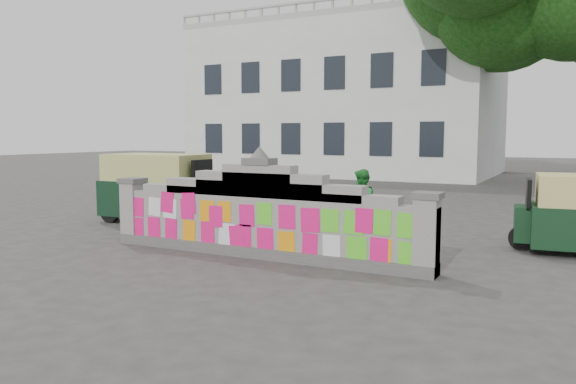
% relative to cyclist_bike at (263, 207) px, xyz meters
% --- Properties ---
extents(ground, '(100.00, 100.00, 0.00)m').
position_rel_cyclist_bike_xyz_m(ground, '(1.80, -3.17, -0.45)').
color(ground, '#383533').
rests_on(ground, ground).
extents(parapet_wall, '(6.48, 0.44, 2.01)m').
position_rel_cyclist_bike_xyz_m(parapet_wall, '(1.80, -3.18, 0.30)').
color(parapet_wall, '#4C4C49').
rests_on(parapet_wall, ground).
extents(building, '(16.00, 10.00, 8.90)m').
position_rel_cyclist_bike_xyz_m(building, '(-5.20, 18.81, 3.57)').
color(building, silver).
rests_on(building, ground).
extents(cyclist_bike, '(1.80, 1.15, 0.90)m').
position_rel_cyclist_bike_xyz_m(cyclist_bike, '(0.00, 0.00, 0.00)').
color(cyclist_bike, black).
rests_on(cyclist_bike, ground).
extents(cyclist_rider, '(0.53, 0.65, 1.52)m').
position_rel_cyclist_bike_xyz_m(cyclist_rider, '(0.00, 0.00, 0.31)').
color(cyclist_rider, black).
rests_on(cyclist_rider, ground).
extents(pedestrian, '(0.73, 0.84, 1.49)m').
position_rel_cyclist_bike_xyz_m(pedestrian, '(2.79, -0.65, 0.30)').
color(pedestrian, '#278F33').
rests_on(pedestrian, ground).
extents(rickshaw_left, '(3.14, 1.54, 1.72)m').
position_rel_cyclist_bike_xyz_m(rickshaw_left, '(-2.54, -0.83, 0.45)').
color(rickshaw_left, black).
rests_on(rickshaw_left, ground).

